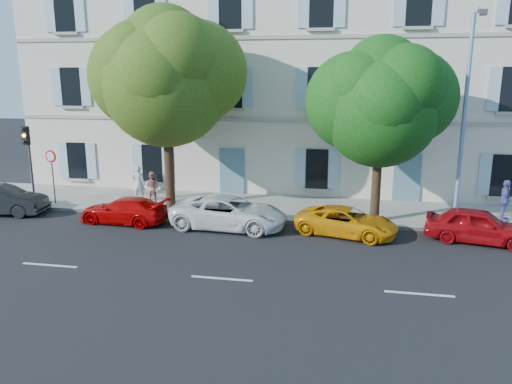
% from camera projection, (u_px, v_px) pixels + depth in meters
% --- Properties ---
extents(ground, '(90.00, 90.00, 0.00)m').
position_uv_depth(ground, '(248.00, 238.00, 19.58)').
color(ground, black).
extents(sidewalk, '(36.00, 4.50, 0.15)m').
position_uv_depth(sidewalk, '(266.00, 207.00, 23.81)').
color(sidewalk, '#A09E96').
rests_on(sidewalk, ground).
extents(kerb, '(36.00, 0.16, 0.16)m').
position_uv_depth(kerb, '(258.00, 220.00, 21.74)').
color(kerb, '#9E998E').
rests_on(kerb, ground).
extents(building, '(28.00, 7.00, 12.00)m').
position_uv_depth(building, '(284.00, 79.00, 27.91)').
color(building, beige).
rests_on(building, ground).
extents(car_dark_sedan, '(4.19, 1.88, 1.33)m').
position_uv_depth(car_dark_sedan, '(1.00, 200.00, 22.76)').
color(car_dark_sedan, black).
rests_on(car_dark_sedan, ground).
extents(car_red_coupe, '(3.96, 1.86, 1.12)m').
position_uv_depth(car_red_coupe, '(124.00, 210.00, 21.48)').
color(car_red_coupe, '#B70505').
rests_on(car_red_coupe, ground).
extents(car_white_coupe, '(4.93, 2.49, 1.34)m').
position_uv_depth(car_white_coupe, '(229.00, 212.00, 20.74)').
color(car_white_coupe, white).
rests_on(car_white_coupe, ground).
extents(car_yellow_supercar, '(4.36, 2.82, 1.12)m').
position_uv_depth(car_yellow_supercar, '(347.00, 222.00, 19.85)').
color(car_yellow_supercar, orange).
rests_on(car_yellow_supercar, ground).
extents(car_red_hatchback, '(4.13, 2.35, 1.32)m').
position_uv_depth(car_red_hatchback, '(478.00, 226.00, 18.98)').
color(car_red_hatchback, '#97090E').
rests_on(car_red_hatchback, ground).
extents(tree_left, '(5.71, 5.71, 8.85)m').
position_uv_depth(tree_left, '(166.00, 84.00, 22.31)').
color(tree_left, '#3A2819').
rests_on(tree_left, sidewalk).
extents(tree_right, '(4.80, 4.80, 7.40)m').
position_uv_depth(tree_right, '(380.00, 109.00, 20.26)').
color(tree_right, '#3A2819').
rests_on(tree_right, sidewalk).
extents(traffic_light, '(0.32, 0.42, 3.73)m').
position_uv_depth(traffic_light, '(28.00, 148.00, 23.66)').
color(traffic_light, '#383A3D').
rests_on(traffic_light, sidewalk).
extents(road_sign, '(0.60, 0.14, 2.61)m').
position_uv_depth(road_sign, '(52.00, 165.00, 23.83)').
color(road_sign, '#383A3D').
rests_on(road_sign, sidewalk).
extents(street_lamp, '(0.40, 1.82, 8.47)m').
position_uv_depth(street_lamp, '(466.00, 109.00, 19.61)').
color(street_lamp, '#7293BF').
rests_on(street_lamp, sidewalk).
extents(pedestrian_a, '(0.71, 0.53, 1.76)m').
position_uv_depth(pedestrian_a, '(139.00, 183.00, 24.51)').
color(pedestrian_a, silver).
rests_on(pedestrian_a, sidewalk).
extents(pedestrian_b, '(0.82, 0.67, 1.57)m').
position_uv_depth(pedestrian_b, '(152.00, 187.00, 24.09)').
color(pedestrian_b, tan).
rests_on(pedestrian_b, sidewalk).
extents(pedestrian_c, '(0.65, 1.11, 1.78)m').
position_uv_depth(pedestrian_c, '(505.00, 200.00, 21.20)').
color(pedestrian_c, '#55579C').
rests_on(pedestrian_c, sidewalk).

